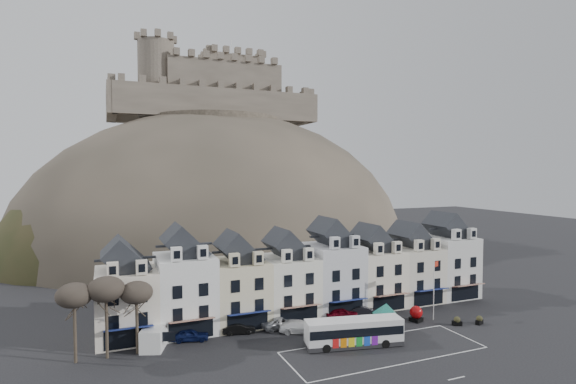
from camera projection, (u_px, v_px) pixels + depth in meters
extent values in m
plane|color=black|center=(375.00, 357.00, 47.13)|extent=(300.00, 300.00, 0.00)
cube|color=silver|center=(384.00, 350.00, 49.05)|extent=(22.00, 7.50, 0.01)
cube|color=white|center=(126.00, 303.00, 52.66)|extent=(6.80, 8.00, 8.00)
cube|color=black|center=(126.00, 260.00, 52.41)|extent=(6.80, 5.76, 2.80)
cube|color=white|center=(113.00, 270.00, 48.53)|extent=(1.20, 0.80, 1.60)
cube|color=white|center=(142.00, 267.00, 49.66)|extent=(1.20, 0.80, 1.60)
cube|color=black|center=(129.00, 338.00, 49.07)|extent=(5.10, 0.06, 2.20)
cube|color=navy|center=(129.00, 328.00, 48.39)|extent=(5.10, 1.29, 0.43)
cube|color=white|center=(185.00, 292.00, 55.22)|extent=(6.80, 8.00, 9.20)
cube|color=black|center=(184.00, 246.00, 54.93)|extent=(6.80, 5.76, 2.80)
cube|color=white|center=(176.00, 254.00, 51.05)|extent=(1.20, 0.80, 1.60)
cube|color=white|center=(203.00, 252.00, 52.19)|extent=(1.20, 0.80, 1.60)
cube|color=black|center=(191.00, 330.00, 51.66)|extent=(5.10, 0.06, 2.20)
cube|color=maroon|center=(192.00, 320.00, 50.98)|extent=(5.10, 1.29, 0.43)
cube|color=beige|center=(238.00, 292.00, 57.83)|extent=(6.80, 8.00, 8.00)
cube|color=black|center=(238.00, 252.00, 57.58)|extent=(6.80, 5.76, 2.80)
cube|color=beige|center=(234.00, 260.00, 53.70)|extent=(1.20, 0.80, 1.60)
cube|color=beige|center=(258.00, 258.00, 54.84)|extent=(1.20, 0.80, 1.60)
cube|color=black|center=(248.00, 322.00, 54.24)|extent=(5.10, 0.06, 2.20)
cube|color=navy|center=(249.00, 313.00, 53.56)|extent=(5.10, 1.29, 0.43)
cube|color=white|center=(287.00, 286.00, 60.42)|extent=(6.80, 8.00, 8.00)
cube|color=black|center=(287.00, 248.00, 60.16)|extent=(6.80, 5.76, 2.80)
cube|color=white|center=(287.00, 256.00, 56.28)|extent=(1.20, 0.80, 1.60)
cube|color=white|center=(309.00, 254.00, 57.42)|extent=(1.20, 0.80, 1.60)
cube|color=black|center=(299.00, 315.00, 56.83)|extent=(5.10, 0.06, 2.20)
cube|color=maroon|center=(301.00, 306.00, 56.15)|extent=(5.10, 1.29, 0.43)
cube|color=silver|center=(332.00, 277.00, 62.97)|extent=(6.80, 8.00, 9.20)
cube|color=black|center=(332.00, 236.00, 62.69)|extent=(6.80, 5.76, 2.80)
cube|color=silver|center=(335.00, 243.00, 58.81)|extent=(1.20, 0.80, 1.60)
cube|color=silver|center=(355.00, 242.00, 59.95)|extent=(1.20, 0.80, 1.60)
cube|color=black|center=(346.00, 309.00, 59.42)|extent=(5.10, 0.06, 2.20)
cube|color=navy|center=(349.00, 300.00, 58.73)|extent=(5.10, 1.29, 0.43)
cube|color=white|center=(373.00, 277.00, 65.59)|extent=(6.80, 8.00, 8.00)
cube|color=black|center=(373.00, 242.00, 65.33)|extent=(6.80, 5.76, 2.80)
cube|color=white|center=(379.00, 249.00, 61.45)|extent=(1.20, 0.80, 1.60)
cube|color=white|center=(397.00, 247.00, 62.59)|extent=(1.20, 0.80, 1.60)
cube|color=black|center=(389.00, 303.00, 62.00)|extent=(5.10, 0.06, 2.20)
cube|color=maroon|center=(392.00, 295.00, 61.32)|extent=(5.10, 1.29, 0.43)
cube|color=beige|center=(411.00, 273.00, 68.17)|extent=(6.80, 8.00, 8.00)
cube|color=black|center=(412.00, 239.00, 67.92)|extent=(6.80, 5.76, 2.80)
cube|color=beige|center=(419.00, 245.00, 64.04)|extent=(1.20, 0.80, 1.60)
cube|color=beige|center=(436.00, 244.00, 65.18)|extent=(1.20, 0.80, 1.60)
cube|color=black|center=(429.00, 298.00, 64.59)|extent=(5.10, 0.06, 2.20)
cube|color=navy|center=(432.00, 290.00, 63.90)|extent=(5.10, 1.29, 0.43)
cube|color=silver|center=(447.00, 266.00, 70.73)|extent=(6.80, 8.00, 9.20)
cube|color=black|center=(447.00, 229.00, 70.44)|extent=(6.80, 5.76, 2.80)
cube|color=silver|center=(456.00, 234.00, 66.56)|extent=(1.20, 0.80, 1.60)
cube|color=silver|center=(472.00, 233.00, 67.70)|extent=(1.20, 0.80, 1.60)
cube|color=black|center=(465.00, 293.00, 67.17)|extent=(5.10, 0.06, 2.20)
cube|color=maroon|center=(469.00, 285.00, 66.49)|extent=(5.10, 1.29, 0.43)
ellipsoid|color=#37332A|center=(218.00, 249.00, 111.78)|extent=(96.00, 76.00, 68.00)
ellipsoid|color=#2C3319|center=(125.00, 260.00, 97.88)|extent=(52.00, 44.00, 42.00)
ellipsoid|color=#37332A|center=(299.00, 241.00, 124.60)|extent=(56.00, 48.00, 46.00)
ellipsoid|color=#2C3319|center=(215.00, 261.00, 97.33)|extent=(40.00, 28.00, 28.00)
ellipsoid|color=#37332A|center=(272.00, 254.00, 104.50)|extent=(36.00, 28.00, 24.00)
cylinder|color=#37332A|center=(217.00, 124.00, 110.25)|extent=(30.00, 30.00, 3.00)
cube|color=brown|center=(221.00, 103.00, 106.33)|extent=(48.00, 2.20, 7.00)
cube|color=brown|center=(203.00, 113.00, 124.81)|extent=(48.00, 2.20, 7.00)
cube|color=brown|center=(111.00, 103.00, 106.45)|extent=(2.20, 22.00, 7.00)
cube|color=brown|center=(297.00, 113.00, 124.69)|extent=(2.20, 22.00, 7.00)
cube|color=brown|center=(219.00, 87.00, 116.06)|extent=(28.00, 18.00, 10.00)
cube|color=brown|center=(232.00, 84.00, 119.35)|extent=(14.00, 12.00, 13.00)
cylinder|color=brown|center=(156.00, 80.00, 106.28)|extent=(8.40, 8.40, 18.00)
cylinder|color=silver|center=(231.00, 50.00, 118.91)|extent=(0.16, 0.16, 5.00)
cylinder|color=#342C21|center=(75.00, 335.00, 45.66)|extent=(0.32, 0.32, 5.74)
ellipsoid|color=#383028|center=(74.00, 295.00, 45.46)|extent=(3.61, 3.61, 2.54)
cylinder|color=#342C21|center=(107.00, 330.00, 46.80)|extent=(0.32, 0.32, 6.02)
ellipsoid|color=#383028|center=(106.00, 289.00, 46.58)|extent=(3.78, 3.78, 2.67)
cylinder|color=#342C21|center=(137.00, 329.00, 47.95)|extent=(0.32, 0.32, 5.46)
ellipsoid|color=#383028|center=(136.00, 293.00, 47.76)|extent=(3.43, 3.43, 2.42)
cube|color=#262628|center=(354.00, 343.00, 50.11)|extent=(11.22, 4.62, 0.50)
cube|color=silver|center=(354.00, 330.00, 50.04)|extent=(11.21, 4.57, 2.50)
cube|color=black|center=(354.00, 329.00, 50.03)|extent=(11.01, 4.60, 0.94)
cube|color=silver|center=(354.00, 320.00, 49.98)|extent=(10.97, 4.43, 0.25)
cube|color=orange|center=(399.00, 319.00, 51.03)|extent=(0.29, 1.18, 0.28)
cylinder|color=black|center=(385.00, 344.00, 49.63)|extent=(1.00, 0.50, 0.95)
cylinder|color=black|center=(378.00, 336.00, 51.83)|extent=(1.00, 0.50, 0.95)
cylinder|color=black|center=(326.00, 348.00, 48.33)|extent=(1.00, 0.50, 0.95)
cylinder|color=black|center=(321.00, 341.00, 50.53)|extent=(1.00, 0.50, 0.95)
cube|color=black|center=(374.00, 322.00, 54.99)|extent=(0.18, 0.18, 2.13)
cube|color=black|center=(394.00, 322.00, 54.92)|extent=(0.18, 0.18, 2.13)
cube|color=black|center=(378.00, 329.00, 52.60)|extent=(0.18, 0.18, 2.13)
cube|color=black|center=(398.00, 329.00, 52.53)|extent=(0.18, 0.18, 2.13)
cube|color=black|center=(386.00, 317.00, 53.71)|extent=(3.87, 3.87, 0.11)
cone|color=#16634F|center=(386.00, 310.00, 53.67)|extent=(5.36, 5.36, 1.60)
cube|color=black|center=(416.00, 319.00, 58.29)|extent=(1.74, 1.74, 0.52)
sphere|color=#A6090B|center=(416.00, 312.00, 58.25)|extent=(1.63, 1.63, 1.63)
cylinder|color=silver|center=(434.00, 290.00, 58.66)|extent=(0.12, 0.12, 7.92)
cube|color=red|center=(436.00, 264.00, 58.88)|extent=(1.01, 0.46, 0.69)
cube|color=white|center=(156.00, 335.00, 50.19)|extent=(3.94, 5.73, 2.40)
cube|color=black|center=(156.00, 331.00, 50.17)|extent=(2.08, 0.82, 1.03)
cube|color=black|center=(457.00, 323.00, 56.75)|extent=(1.28, 0.97, 0.57)
sphere|color=#2C3319|center=(457.00, 320.00, 56.73)|extent=(0.80, 0.80, 0.80)
cube|color=black|center=(479.00, 322.00, 57.19)|extent=(1.24, 0.90, 0.56)
sphere|color=#2C3319|center=(479.00, 319.00, 57.17)|extent=(0.78, 0.78, 0.78)
imported|color=#0D1541|center=(190.00, 334.00, 51.65)|extent=(4.59, 2.66, 1.47)
imported|color=black|center=(239.00, 328.00, 53.88)|extent=(4.13, 2.12, 1.30)
imported|color=#A5A8AD|center=(280.00, 322.00, 55.91)|extent=(5.24, 3.01, 1.40)
imported|color=white|center=(300.00, 327.00, 54.20)|extent=(5.48, 3.98, 1.47)
imported|color=#5D0511|center=(341.00, 313.00, 59.19)|extent=(4.66, 2.20, 1.54)
imported|color=black|center=(363.00, 311.00, 60.46)|extent=(4.49, 2.59, 1.40)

